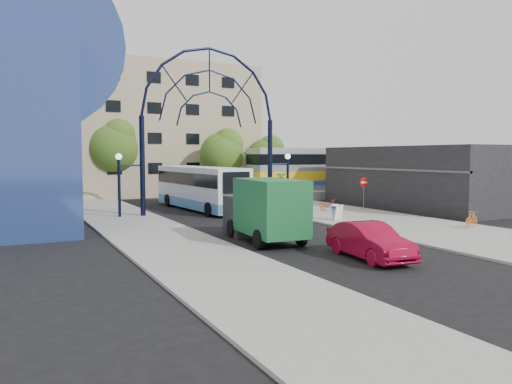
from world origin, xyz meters
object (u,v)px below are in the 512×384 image
city_bus (200,187)px  tree_north_c (267,155)px  sandwich_board (337,210)px  train_car (359,168)px  bike_far_b (471,219)px  tree_north_b (113,145)px  red_sedan (369,241)px  gateway_arch (210,96)px  green_truck (264,210)px  street_name_sign (281,184)px  black_suv (259,213)px  stop_sign (280,186)px  do_not_enter_sign (364,186)px  bike_near_a (328,205)px  bike_near_b (304,201)px  tree_north_a (223,152)px

city_bus → tree_north_c: bearing=39.7°
sandwich_board → train_car: train_car is taller
bike_far_b → tree_north_b: bearing=7.9°
red_sedan → gateway_arch: bearing=95.6°
tree_north_b → green_truck: size_ratio=1.26×
street_name_sign → sandwich_board: street_name_sign is taller
red_sedan → bike_far_b: size_ratio=2.84×
black_suv → gateway_arch: bearing=115.1°
stop_sign → tree_north_c: size_ratio=0.38×
sandwich_board → do_not_enter_sign: bearing=36.7°
sandwich_board → bike_near_a: bearing=61.1°
gateway_arch → street_name_sign: bearing=-15.1°
stop_sign → red_sedan: stop_sign is taller
train_car → red_sedan: bearing=-127.6°
black_suv → tree_north_c: bearing=76.7°
gateway_arch → black_suv: size_ratio=3.30×
street_name_sign → do_not_enter_sign: bearing=-24.2°
black_suv → bike_near_b: black_suv is taller
tree_north_b → bike_far_b: tree_north_b is taller
train_car → green_truck: size_ratio=3.95×
tree_north_c → bike_near_a: tree_north_c is taller
gateway_arch → bike_near_b: 11.38m
street_name_sign → city_bus: size_ratio=0.23×
city_bus → black_suv: bearing=-88.8°
train_car → tree_north_a: tree_north_a is taller
do_not_enter_sign → red_sedan: (-11.12, -14.16, -1.22)m
bike_near_a → bike_near_b: (0.03, 3.46, 0.05)m
stop_sign → bike_far_b: bearing=-65.3°
bike_near_b → tree_north_a: bearing=74.2°
do_not_enter_sign → tree_north_a: (-4.88, 15.93, 2.63)m
do_not_enter_sign → bike_near_b: (-2.85, 4.00, -1.36)m
tree_north_a → bike_near_a: (2.00, -15.39, -4.04)m
city_bus → bike_far_b: 20.01m
gateway_arch → bike_near_a: size_ratio=8.07×
tree_north_b → green_truck: 28.56m
tree_north_b → sandwich_board: bearing=-68.4°
gateway_arch → green_truck: (-2.00, -12.33, -6.99)m
black_suv → do_not_enter_sign: bearing=27.0°
tree_north_a → red_sedan: tree_north_a is taller
tree_north_c → bike_far_b: bearing=-93.3°
train_car → tree_north_b: (-23.88, 7.93, 2.37)m
stop_sign → city_bus: 6.64m
green_truck → tree_north_c: bearing=66.1°
stop_sign → train_car: size_ratio=0.10×
gateway_arch → red_sedan: gateway_arch is taller
gateway_arch → city_bus: 7.36m
bike_near_b → bike_far_b: bearing=-106.2°
train_car → bike_near_a: size_ratio=14.85×
sandwich_board → green_truck: green_truck is taller
tree_north_c → black_suv: bearing=-119.3°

